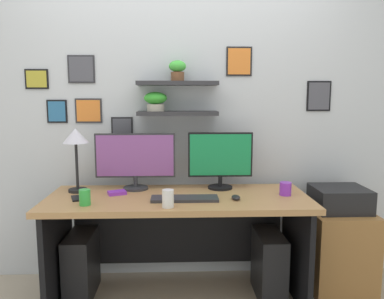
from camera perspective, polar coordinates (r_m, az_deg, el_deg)
The scene contains 17 objects.
ground_plane at distance 2.89m, azimuth -2.09°, elevation -21.51°, with size 8.00×8.00×0.00m, color tan.
back_wall_assembly at distance 2.95m, azimuth -2.30°, elevation 6.61°, with size 4.40×0.24×2.70m.
desk at distance 2.72m, azimuth -2.15°, elevation -10.87°, with size 1.78×0.68×0.75m.
monitor_left at distance 2.79m, azimuth -8.59°, elevation -1.39°, with size 0.58×0.18×0.41m.
monitor_right at distance 2.79m, azimuth 4.19°, elevation -1.37°, with size 0.47×0.18×0.41m.
keyboard at distance 2.51m, azimuth -1.20°, elevation -7.38°, with size 0.44×0.14×0.02m, color #2D2D33.
computer_mouse at distance 2.53m, azimuth 6.52°, elevation -7.17°, with size 0.06×0.09×0.03m, color black.
desk_lamp at distance 2.78m, azimuth -17.12°, elevation 1.10°, with size 0.18×0.18×0.45m.
cell_phone at distance 2.65m, azimuth -16.92°, elevation -7.01°, with size 0.07×0.14×0.01m, color black.
coffee_mug at distance 2.70m, azimuth 13.78°, elevation -5.75°, with size 0.08×0.08×0.09m, color purple.
pen_cup at distance 2.48m, azimuth -15.88°, elevation -6.93°, with size 0.07×0.07×0.10m, color green.
scissors_tray at distance 2.70m, azimuth -11.28°, elevation -6.38°, with size 0.12×0.08×0.02m, color purple.
water_cup at distance 2.35m, azimuth -3.72°, elevation -7.36°, with size 0.07×0.07×0.11m, color white.
drawer_cabinet at distance 3.13m, azimuth 20.84°, elevation -13.68°, with size 0.44×0.50×0.59m, color #9E6B38.
printer at distance 3.01m, azimuth 21.21°, elevation -6.91°, with size 0.38×0.34×0.17m, color black.
computer_tower_left at distance 2.95m, azimuth -16.32°, elevation -16.28°, with size 0.18×0.40×0.46m, color black.
computer_tower_right at distance 2.88m, azimuth 11.38°, elevation -16.60°, with size 0.18×0.40×0.46m, color black.
Camera 1 is at (0.00, -2.52, 1.43)m, focal length 35.52 mm.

